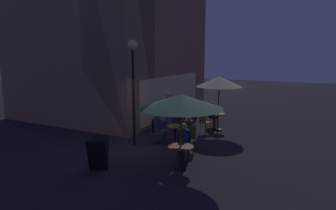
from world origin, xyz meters
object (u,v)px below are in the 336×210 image
(cafe_chair_0, at_px, (184,142))
(patron_seated_3, at_px, (159,126))
(cafe_chair_3, at_px, (190,135))
(cafe_chair_4, at_px, (185,127))
(patron_seated_1, at_px, (213,113))
(cafe_table_0, at_px, (181,152))
(cafe_table_2, at_px, (175,131))
(cafe_chair_5, at_px, (155,129))
(menu_sandwich_board, at_px, (98,154))
(cafe_table_1, at_px, (218,119))
(cafe_chair_1, at_px, (211,114))
(patron_seated_0, at_px, (183,140))
(patron_seated_2, at_px, (187,130))
(patio_umbrella_1, at_px, (219,82))
(patio_umbrella_0, at_px, (181,102))
(street_lamp_near_corner, at_px, (133,66))
(cafe_chair_2, at_px, (204,120))
(patron_standing_4, at_px, (170,112))

(cafe_chair_0, xyz_separation_m, patron_seated_3, (1.06, 1.54, 0.13))
(cafe_chair_3, relative_size, cafe_chair_4, 1.09)
(cafe_chair_3, bearing_deg, patron_seated_1, -56.27)
(cafe_table_0, distance_m, cafe_chair_0, 0.86)
(cafe_table_2, height_order, cafe_chair_4, cafe_chair_4)
(cafe_chair_4, relative_size, cafe_chair_5, 0.90)
(menu_sandwich_board, xyz_separation_m, patron_seated_1, (6.59, -1.36, 0.17))
(cafe_table_2, bearing_deg, cafe_table_1, -16.53)
(cafe_chair_1, bearing_deg, patron_seated_0, -31.67)
(patron_seated_3, bearing_deg, cafe_chair_4, 36.72)
(cafe_chair_0, relative_size, patron_seated_2, 0.73)
(menu_sandwich_board, relative_size, patron_seated_2, 0.76)
(menu_sandwich_board, relative_size, patio_umbrella_1, 0.40)
(menu_sandwich_board, distance_m, cafe_table_2, 3.44)
(cafe_table_1, bearing_deg, patron_seated_1, 39.75)
(patron_seated_2, distance_m, patron_seated_3, 1.26)
(patron_seated_3, bearing_deg, cafe_chair_1, 55.54)
(cafe_chair_5, bearing_deg, cafe_table_1, 42.13)
(cafe_table_0, relative_size, patron_seated_0, 0.64)
(cafe_table_2, height_order, cafe_chair_1, cafe_chair_1)
(patio_umbrella_0, bearing_deg, street_lamp_near_corner, 61.86)
(cafe_table_2, distance_m, patron_seated_1, 3.32)
(patio_umbrella_0, xyz_separation_m, cafe_chair_2, (4.12, 0.76, -1.49))
(cafe_table_2, xyz_separation_m, patron_seated_2, (-0.34, -0.65, 0.21))
(menu_sandwich_board, height_order, patron_standing_4, patron_standing_4)
(street_lamp_near_corner, height_order, patio_umbrella_1, street_lamp_near_corner)
(cafe_table_2, distance_m, patron_seated_0, 1.74)
(cafe_chair_2, relative_size, patron_seated_3, 0.79)
(cafe_chair_1, xyz_separation_m, patron_seated_1, (-0.12, -0.10, 0.11))
(cafe_chair_0, xyz_separation_m, patron_seated_0, (-0.14, -0.04, 0.12))
(menu_sandwich_board, height_order, patron_seated_2, patron_seated_2)
(cafe_table_0, bearing_deg, cafe_chair_2, 10.47)
(street_lamp_near_corner, height_order, menu_sandwich_board, street_lamp_near_corner)
(patron_seated_0, xyz_separation_m, patron_seated_1, (4.72, 0.59, -0.02))
(street_lamp_near_corner, height_order, cafe_chair_1, street_lamp_near_corner)
(cafe_chair_4, bearing_deg, menu_sandwich_board, -10.59)
(patron_seated_2, bearing_deg, patron_seated_0, 134.55)
(cafe_chair_2, height_order, cafe_chair_5, cafe_chair_2)
(cafe_table_0, height_order, patron_standing_4, patron_standing_4)
(cafe_table_0, relative_size, cafe_table_1, 1.01)
(cafe_chair_2, bearing_deg, cafe_chair_4, -169.70)
(menu_sandwich_board, bearing_deg, street_lamp_near_corner, -18.58)
(patron_seated_2, bearing_deg, cafe_chair_5, 25.32)
(cafe_chair_3, bearing_deg, patron_standing_4, -17.90)
(cafe_chair_4, bearing_deg, street_lamp_near_corner, -39.70)
(menu_sandwich_board, distance_m, patron_seated_1, 6.73)
(patio_umbrella_1, relative_size, patron_seated_1, 2.02)
(cafe_chair_4, bearing_deg, cafe_table_2, -0.00)
(menu_sandwich_board, xyz_separation_m, cafe_chair_3, (2.89, -1.75, 0.05))
(patron_seated_1, bearing_deg, cafe_chair_0, -32.93)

